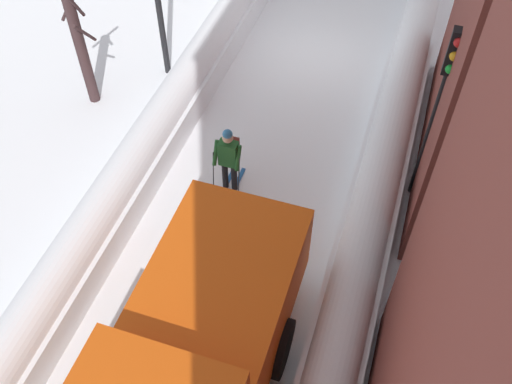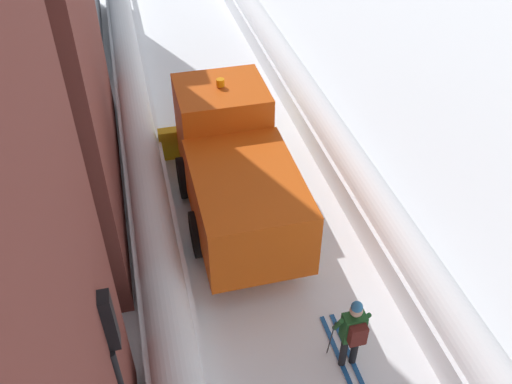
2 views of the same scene
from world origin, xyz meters
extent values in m
plane|color=white|center=(0.00, 10.00, 0.00)|extent=(80.00, 80.00, 0.00)
cube|color=white|center=(2.68, 10.00, 0.37)|extent=(1.10, 36.00, 0.73)
cylinder|color=white|center=(2.68, 10.00, 0.73)|extent=(0.90, 34.20, 0.90)
cube|color=#DB510F|center=(-0.58, 9.03, 1.40)|extent=(2.30, 3.40, 1.60)
cylinder|color=black|center=(-1.73, 9.23, 0.55)|extent=(0.25, 1.10, 1.10)
cylinder|color=black|center=(0.57, 9.23, 0.55)|extent=(0.25, 1.10, 1.10)
cylinder|color=black|center=(0.46, 5.52, 0.41)|extent=(0.14, 0.14, 0.82)
cylinder|color=black|center=(0.68, 5.52, 0.41)|extent=(0.14, 0.14, 0.82)
cube|color=#1E5123|center=(0.57, 5.52, 1.13)|extent=(0.42, 0.26, 0.62)
cube|color=#591E19|center=(0.57, 5.31, 1.16)|extent=(0.32, 0.16, 0.44)
sphere|color=tan|center=(0.57, 5.52, 1.60)|extent=(0.24, 0.24, 0.24)
sphere|color=teal|center=(0.57, 5.52, 1.70)|extent=(0.22, 0.22, 0.22)
cylinder|color=#1E5123|center=(0.31, 5.62, 1.16)|extent=(0.09, 0.33, 0.56)
cylinder|color=#1E5123|center=(0.83, 5.62, 1.16)|extent=(0.09, 0.33, 0.56)
cube|color=#194C8C|center=(0.46, 5.77, 0.01)|extent=(0.09, 1.80, 0.03)
cube|color=#194C8C|center=(0.68, 5.77, 0.01)|extent=(0.09, 1.80, 0.03)
cylinder|color=#262628|center=(0.27, 5.74, 0.60)|extent=(0.02, 0.19, 1.19)
cylinder|color=#262628|center=(0.87, 5.74, 0.60)|extent=(0.02, 0.19, 1.19)
cylinder|color=black|center=(-3.43, 4.32, 1.74)|extent=(0.12, 0.12, 3.48)
cube|color=black|center=(-3.43, 4.46, 3.93)|extent=(0.28, 0.24, 0.90)
sphere|color=red|center=(-3.43, 4.59, 4.21)|extent=(0.18, 0.18, 0.18)
sphere|color=gold|center=(-3.43, 4.59, 3.93)|extent=(0.18, 0.18, 0.18)
sphere|color=green|center=(-3.43, 4.59, 3.65)|extent=(0.18, 0.18, 0.18)
cylinder|color=#3D292A|center=(5.10, 3.69, 1.50)|extent=(0.28, 0.28, 3.01)
cylinder|color=#3D292A|center=(5.17, 3.48, 2.81)|extent=(0.68, 0.30, 1.12)
cylinder|color=#3D292A|center=(4.87, 3.69, 2.11)|extent=(0.08, 0.73, 0.84)
cylinder|color=#3D292A|center=(4.93, 3.66, 2.79)|extent=(0.16, 0.55, 0.81)
camera|label=1|loc=(-2.68, 13.52, 9.90)|focal=39.61mm
camera|label=2|loc=(-2.64, 0.03, 9.33)|focal=38.30mm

